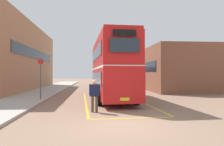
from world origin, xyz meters
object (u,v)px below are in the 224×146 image
at_px(pedestrian_boarding, 95,93).
at_px(bus_stop_sign, 41,75).
at_px(double_decker_bus, 111,68).
at_px(single_deck_bus, 117,76).

distance_m(pedestrian_boarding, bus_stop_sign, 6.55).
height_order(pedestrian_boarding, bus_stop_sign, bus_stop_sign).
bearing_deg(double_decker_bus, pedestrian_boarding, -103.50).
xyz_separation_m(double_decker_bus, single_deck_bus, (2.32, 16.74, -0.88)).
xyz_separation_m(single_deck_bus, pedestrian_boarding, (-3.70, -22.49, -0.64)).
distance_m(double_decker_bus, pedestrian_boarding, 6.10).
distance_m(double_decker_bus, bus_stop_sign, 5.40).
relative_size(double_decker_bus, bus_stop_sign, 3.63).
relative_size(pedestrian_boarding, bus_stop_sign, 0.57).
relative_size(single_deck_bus, bus_stop_sign, 2.77).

